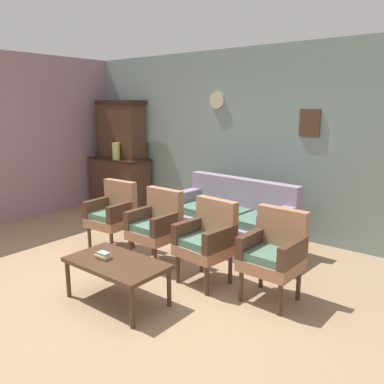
# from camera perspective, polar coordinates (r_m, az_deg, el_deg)

# --- Properties ---
(ground_plane) EXTENTS (7.68, 7.68, 0.00)m
(ground_plane) POSITION_cam_1_polar(r_m,az_deg,el_deg) (4.29, -10.22, -13.68)
(ground_plane) COLOR #997A5B
(wall_back_with_decor) EXTENTS (6.40, 0.09, 2.70)m
(wall_back_with_decor) POSITION_cam_1_polar(r_m,az_deg,el_deg) (5.94, 8.65, 7.33)
(wall_back_with_decor) COLOR gray
(wall_back_with_decor) RESTS_ON ground
(side_cabinet) EXTENTS (1.16, 0.55, 0.93)m
(side_cabinet) POSITION_cam_1_polar(r_m,az_deg,el_deg) (7.37, -10.44, 1.33)
(side_cabinet) COLOR #472D1E
(side_cabinet) RESTS_ON ground
(cabinet_upper_hutch) EXTENTS (0.99, 0.38, 1.03)m
(cabinet_upper_hutch) POSITION_cam_1_polar(r_m,az_deg,el_deg) (7.30, -10.27, 9.03)
(cabinet_upper_hutch) COLOR #472D1E
(cabinet_upper_hutch) RESTS_ON side_cabinet
(vase_on_cabinet) EXTENTS (0.14, 0.14, 0.30)m
(vase_on_cabinet) POSITION_cam_1_polar(r_m,az_deg,el_deg) (7.08, -11.03, 5.87)
(vase_on_cabinet) COLOR #C5C55E
(vase_on_cabinet) RESTS_ON side_cabinet
(floral_couch) EXTENTS (1.77, 0.92, 0.90)m
(floral_couch) POSITION_cam_1_polar(r_m,az_deg,el_deg) (5.31, 5.53, -4.51)
(floral_couch) COLOR gray
(floral_couch) RESTS_ON ground
(armchair_row_middle) EXTENTS (0.55, 0.52, 0.90)m
(armchair_row_middle) POSITION_cam_1_polar(r_m,az_deg,el_deg) (5.27, -11.49, -2.90)
(armchair_row_middle) COLOR #9E6B4C
(armchair_row_middle) RESTS_ON ground
(armchair_near_cabinet) EXTENTS (0.53, 0.50, 0.90)m
(armchair_near_cabinet) POSITION_cam_1_polar(r_m,az_deg,el_deg) (4.70, -5.23, -4.61)
(armchair_near_cabinet) COLOR #9E6B4C
(armchair_near_cabinet) RESTS_ON ground
(armchair_near_couch_end) EXTENTS (0.57, 0.54, 0.90)m
(armchair_near_couch_end) POSITION_cam_1_polar(r_m,az_deg,el_deg) (4.19, 2.23, -6.71)
(armchair_near_couch_end) COLOR #9E6B4C
(armchair_near_couch_end) RESTS_ON ground
(armchair_by_doorway) EXTENTS (0.54, 0.51, 0.90)m
(armchair_by_doorway) POSITION_cam_1_polar(r_m,az_deg,el_deg) (3.91, 11.86, -8.46)
(armchair_by_doorway) COLOR #9E6B4C
(armchair_by_doorway) RESTS_ON ground
(coffee_table) EXTENTS (1.00, 0.56, 0.42)m
(coffee_table) POSITION_cam_1_polar(r_m,az_deg,el_deg) (3.89, -10.96, -10.47)
(coffee_table) COLOR #472D1E
(coffee_table) RESTS_ON ground
(book_stack_on_table) EXTENTS (0.16, 0.10, 0.07)m
(book_stack_on_table) POSITION_cam_1_polar(r_m,az_deg,el_deg) (3.95, -12.80, -9.05)
(book_stack_on_table) COLOR #915B8A
(book_stack_on_table) RESTS_ON coffee_table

